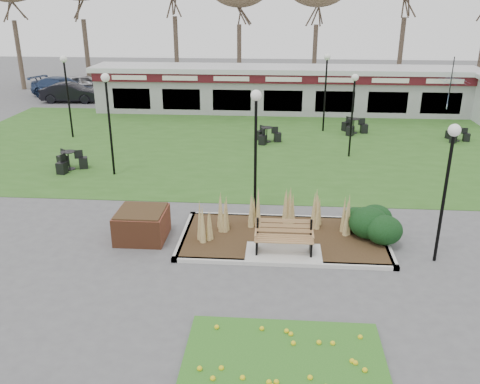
# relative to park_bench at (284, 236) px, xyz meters

# --- Properties ---
(ground) EXTENTS (100.00, 100.00, 0.00)m
(ground) POSITION_rel_park_bench_xyz_m (0.00, -0.25, -0.59)
(ground) COLOR #515154
(ground) RESTS_ON ground
(lawn) EXTENTS (34.00, 16.00, 0.02)m
(lawn) POSITION_rel_park_bench_xyz_m (0.00, 11.75, -0.58)
(lawn) COLOR #2B571B
(lawn) RESTS_ON ground
(flower_bed) EXTENTS (4.20, 3.00, 0.16)m
(flower_bed) POSITION_rel_park_bench_xyz_m (0.00, -4.85, -0.52)
(flower_bed) COLOR #27641C
(flower_bed) RESTS_ON ground
(planting_bed) EXTENTS (6.75, 3.40, 1.27)m
(planting_bed) POSITION_rel_park_bench_xyz_m (1.27, 1.10, -0.22)
(planting_bed) COLOR #382416
(planting_bed) RESTS_ON ground
(park_bench) EXTENTS (1.70, 0.66, 0.93)m
(park_bench) POSITION_rel_park_bench_xyz_m (0.00, 0.00, 0.00)
(park_bench) COLOR #A8724C
(park_bench) RESTS_ON ground
(brick_planter) EXTENTS (1.50, 1.50, 0.95)m
(brick_planter) POSITION_rel_park_bench_xyz_m (-4.40, 0.75, -0.11)
(brick_planter) COLOR brown
(brick_planter) RESTS_ON ground
(food_pavilion) EXTENTS (24.60, 3.40, 2.90)m
(food_pavilion) POSITION_rel_park_bench_xyz_m (0.00, 19.71, 0.89)
(food_pavilion) COLOR #9B9B9E
(food_pavilion) RESTS_ON ground
(lamp_post_near_left) EXTENTS (0.36, 0.36, 4.30)m
(lamp_post_near_left) POSITION_rel_park_bench_xyz_m (-0.99, 2.97, 2.55)
(lamp_post_near_left) COLOR black
(lamp_post_near_left) RESTS_ON ground
(lamp_post_near_right) EXTENTS (0.33, 0.33, 4.01)m
(lamp_post_near_right) POSITION_rel_park_bench_xyz_m (4.32, -0.04, 2.33)
(lamp_post_near_right) COLOR black
(lamp_post_near_right) RESTS_ON ground
(lamp_post_mid_left) EXTENTS (0.35, 0.35, 4.25)m
(lamp_post_mid_left) POSITION_rel_park_bench_xyz_m (-7.15, 6.62, 2.51)
(lamp_post_mid_left) COLOR black
(lamp_post_mid_left) RESTS_ON ground
(lamp_post_mid_right) EXTENTS (0.35, 0.35, 4.24)m
(lamp_post_mid_right) POSITION_rel_park_bench_xyz_m (2.26, 14.78, 2.50)
(lamp_post_mid_right) COLOR black
(lamp_post_mid_right) RESTS_ON ground
(lamp_post_far_right) EXTENTS (0.32, 0.32, 3.86)m
(lamp_post_far_right) POSITION_rel_park_bench_xyz_m (3.11, 9.99, 2.22)
(lamp_post_far_right) COLOR black
(lamp_post_far_right) RESTS_ON ground
(lamp_post_far_left) EXTENTS (0.36, 0.36, 4.28)m
(lamp_post_far_left) POSITION_rel_park_bench_xyz_m (-11.24, 12.41, 2.53)
(lamp_post_far_left) COLOR black
(lamp_post_far_left) RESTS_ON ground
(bistro_set_a) EXTENTS (1.51, 1.42, 0.81)m
(bistro_set_a) POSITION_rel_park_bench_xyz_m (-9.29, 7.11, -0.30)
(bistro_set_a) COLOR black
(bistro_set_a) RESTS_ON ground
(bistro_set_b) EXTENTS (1.36, 1.43, 0.77)m
(bistro_set_b) POSITION_rel_park_bench_xyz_m (-0.83, 12.23, -0.31)
(bistro_set_b) COLOR black
(bistro_set_b) RESTS_ON ground
(bistro_set_c) EXTENTS (1.39, 1.51, 0.81)m
(bistro_set_c) POSITION_rel_park_bench_xyz_m (3.89, 14.41, -0.30)
(bistro_set_c) COLOR black
(bistro_set_c) RESTS_ON ground
(bistro_set_d) EXTENTS (1.16, 1.28, 0.68)m
(bistro_set_d) POSITION_rel_park_bench_xyz_m (9.04, 13.19, -0.34)
(bistro_set_d) COLOR black
(bistro_set_d) RESTS_ON ground
(patio_umbrella) EXTENTS (2.29, 2.33, 2.71)m
(patio_umbrella) POSITION_rel_park_bench_xyz_m (9.83, 17.75, 1.13)
(patio_umbrella) COLOR black
(patio_umbrella) RESTS_ON ground
(car_silver) EXTENTS (4.47, 3.23, 1.42)m
(car_silver) POSITION_rel_park_bench_xyz_m (-15.38, 25.63, 0.12)
(car_silver) COLOR #ACACB1
(car_silver) RESTS_ON ground
(car_black) EXTENTS (4.17, 1.64, 1.35)m
(car_black) POSITION_rel_park_bench_xyz_m (-15.04, 21.84, 0.09)
(car_black) COLOR black
(car_black) RESTS_ON ground
(car_blue) EXTENTS (5.50, 3.74, 1.48)m
(car_blue) POSITION_rel_park_bench_xyz_m (-16.31, 23.47, 0.15)
(car_blue) COLOR navy
(car_blue) RESTS_ON ground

